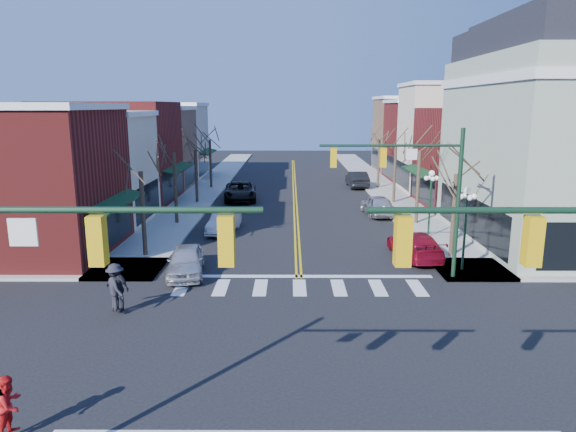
{
  "coord_description": "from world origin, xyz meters",
  "views": [
    {
      "loc": [
        -0.43,
        -16.11,
        8.17
      ],
      "look_at": [
        -0.54,
        8.84,
        2.8
      ],
      "focal_mm": 32.0,
      "sensor_mm": 36.0,
      "label": 1
    }
  ],
  "objects_px": {
    "pedestrian_dark_b": "(116,287)",
    "car_right_far": "(357,179)",
    "car_left_near": "(186,261)",
    "car_right_near": "(415,245)",
    "lamppost_midblock": "(431,192)",
    "car_right_mid": "(378,205)",
    "pedestrian_red_b": "(10,405)",
    "pedestrian_dark_a": "(117,288)",
    "lamppost_corner": "(466,214)",
    "car_left_far": "(240,191)",
    "car_left_mid": "(224,222)"
  },
  "relations": [
    {
      "from": "pedestrian_dark_b",
      "to": "car_right_far",
      "type": "bearing_deg",
      "value": -61.29
    },
    {
      "from": "car_left_near",
      "to": "car_right_near",
      "type": "distance_m",
      "value": 12.33
    },
    {
      "from": "lamppost_midblock",
      "to": "car_right_far",
      "type": "distance_m",
      "value": 21.06
    },
    {
      "from": "car_right_near",
      "to": "car_right_mid",
      "type": "bearing_deg",
      "value": -94.85
    },
    {
      "from": "pedestrian_red_b",
      "to": "pedestrian_dark_a",
      "type": "distance_m",
      "value": 7.93
    },
    {
      "from": "car_right_near",
      "to": "lamppost_corner",
      "type": "bearing_deg",
      "value": 119.92
    },
    {
      "from": "car_left_far",
      "to": "pedestrian_dark_a",
      "type": "distance_m",
      "value": 25.44
    },
    {
      "from": "pedestrian_red_b",
      "to": "pedestrian_dark_a",
      "type": "xyz_separation_m",
      "value": [
        0.05,
        7.93,
        0.15
      ]
    },
    {
      "from": "pedestrian_dark_b",
      "to": "car_left_far",
      "type": "bearing_deg",
      "value": -44.19
    },
    {
      "from": "lamppost_corner",
      "to": "car_left_far",
      "type": "relative_size",
      "value": 0.74
    },
    {
      "from": "lamppost_midblock",
      "to": "pedestrian_dark_a",
      "type": "relative_size",
      "value": 2.29
    },
    {
      "from": "lamppost_midblock",
      "to": "pedestrian_dark_b",
      "type": "xyz_separation_m",
      "value": [
        -15.57,
        -11.81,
        -1.85
      ]
    },
    {
      "from": "car_right_mid",
      "to": "pedestrian_dark_b",
      "type": "distance_m",
      "value": 23.33
    },
    {
      "from": "car_right_near",
      "to": "lamppost_midblock",
      "type": "bearing_deg",
      "value": -120.06
    },
    {
      "from": "car_left_far",
      "to": "car_right_near",
      "type": "distance_m",
      "value": 20.77
    },
    {
      "from": "lamppost_midblock",
      "to": "car_right_near",
      "type": "relative_size",
      "value": 0.87
    },
    {
      "from": "lamppost_midblock",
      "to": "car_left_far",
      "type": "relative_size",
      "value": 0.74
    },
    {
      "from": "car_right_mid",
      "to": "pedestrian_dark_a",
      "type": "relative_size",
      "value": 2.46
    },
    {
      "from": "car_right_mid",
      "to": "car_right_far",
      "type": "bearing_deg",
      "value": -95.62
    },
    {
      "from": "pedestrian_dark_a",
      "to": "pedestrian_dark_b",
      "type": "distance_m",
      "value": 0.08
    },
    {
      "from": "car_left_near",
      "to": "car_left_mid",
      "type": "height_order",
      "value": "car_left_near"
    },
    {
      "from": "car_left_far",
      "to": "pedestrian_dark_b",
      "type": "xyz_separation_m",
      "value": [
        -2.55,
        -25.29,
        0.3
      ]
    },
    {
      "from": "lamppost_midblock",
      "to": "car_left_near",
      "type": "xyz_separation_m",
      "value": [
        -13.76,
        -7.0,
        -2.24
      ]
    },
    {
      "from": "lamppost_midblock",
      "to": "car_left_near",
      "type": "bearing_deg",
      "value": -153.03
    },
    {
      "from": "car_left_mid",
      "to": "car_right_far",
      "type": "xyz_separation_m",
      "value": [
        11.2,
        19.14,
        0.14
      ]
    },
    {
      "from": "car_left_far",
      "to": "car_left_mid",
      "type": "bearing_deg",
      "value": -94.41
    },
    {
      "from": "car_right_far",
      "to": "car_left_near",
      "type": "bearing_deg",
      "value": 64.36
    },
    {
      "from": "lamppost_corner",
      "to": "car_right_far",
      "type": "relative_size",
      "value": 0.87
    },
    {
      "from": "lamppost_midblock",
      "to": "car_left_mid",
      "type": "relative_size",
      "value": 1.04
    },
    {
      "from": "car_right_mid",
      "to": "car_right_far",
      "type": "xyz_separation_m",
      "value": [
        0.19,
        13.72,
        0.03
      ]
    },
    {
      "from": "car_left_near",
      "to": "car_right_far",
      "type": "xyz_separation_m",
      "value": [
        11.96,
        27.87,
        0.1
      ]
    },
    {
      "from": "lamppost_corner",
      "to": "car_left_far",
      "type": "distance_m",
      "value": 23.95
    },
    {
      "from": "pedestrian_dark_b",
      "to": "car_left_near",
      "type": "bearing_deg",
      "value": -59.14
    },
    {
      "from": "car_left_mid",
      "to": "pedestrian_red_b",
      "type": "xyz_separation_m",
      "value": [
        -2.55,
        -21.49,
        0.25
      ]
    },
    {
      "from": "car_left_mid",
      "to": "pedestrian_dark_a",
      "type": "height_order",
      "value": "pedestrian_dark_a"
    },
    {
      "from": "pedestrian_dark_b",
      "to": "car_right_near",
      "type": "bearing_deg",
      "value": -98.87
    },
    {
      "from": "lamppost_midblock",
      "to": "lamppost_corner",
      "type": "bearing_deg",
      "value": -90.0
    },
    {
      "from": "car_right_far",
      "to": "pedestrian_red_b",
      "type": "height_order",
      "value": "pedestrian_red_b"
    },
    {
      "from": "car_right_near",
      "to": "pedestrian_dark_a",
      "type": "bearing_deg",
      "value": 23.94
    },
    {
      "from": "lamppost_corner",
      "to": "car_right_near",
      "type": "height_order",
      "value": "lamppost_corner"
    },
    {
      "from": "car_left_mid",
      "to": "car_right_mid",
      "type": "xyz_separation_m",
      "value": [
        11.01,
        5.42,
        0.11
      ]
    },
    {
      "from": "car_right_far",
      "to": "pedestrian_dark_b",
      "type": "distance_m",
      "value": 35.47
    },
    {
      "from": "pedestrian_dark_b",
      "to": "pedestrian_red_b",
      "type": "bearing_deg",
      "value": 141.73
    },
    {
      "from": "lamppost_corner",
      "to": "pedestrian_red_b",
      "type": "xyz_separation_m",
      "value": [
        -15.55,
        -13.26,
        -2.02
      ]
    },
    {
      "from": "lamppost_corner",
      "to": "car_left_mid",
      "type": "distance_m",
      "value": 15.55
    },
    {
      "from": "pedestrian_dark_b",
      "to": "lamppost_corner",
      "type": "bearing_deg",
      "value": -109.6
    },
    {
      "from": "lamppost_midblock",
      "to": "car_right_mid",
      "type": "xyz_separation_m",
      "value": [
        -1.99,
        7.15,
        -2.17
      ]
    },
    {
      "from": "lamppost_corner",
      "to": "pedestrian_red_b",
      "type": "distance_m",
      "value": 20.54
    },
    {
      "from": "car_left_mid",
      "to": "pedestrian_red_b",
      "type": "relative_size",
      "value": 2.64
    },
    {
      "from": "lamppost_midblock",
      "to": "pedestrian_dark_a",
      "type": "xyz_separation_m",
      "value": [
        -15.5,
        -11.83,
        -1.87
      ]
    }
  ]
}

